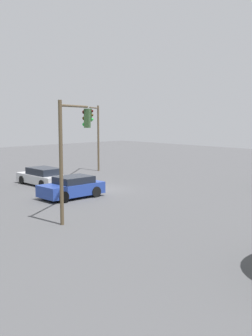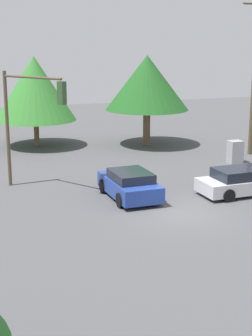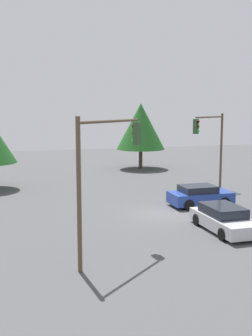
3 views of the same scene
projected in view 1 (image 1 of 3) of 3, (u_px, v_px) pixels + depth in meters
ground_plane at (94, 190)px, 29.55m from camera, size 80.00×80.00×0.00m
sedan_blue at (72, 187)px, 26.58m from camera, size 2.05×4.03×1.36m
sedan_silver at (43, 177)px, 31.40m from camera, size 4.49×2.01×1.31m
traffic_signal_main at (73, 138)px, 21.18m from camera, size 2.45×3.57×5.90m
traffic_signal_cross at (95, 126)px, 37.11m from camera, size 3.22×3.59×6.06m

